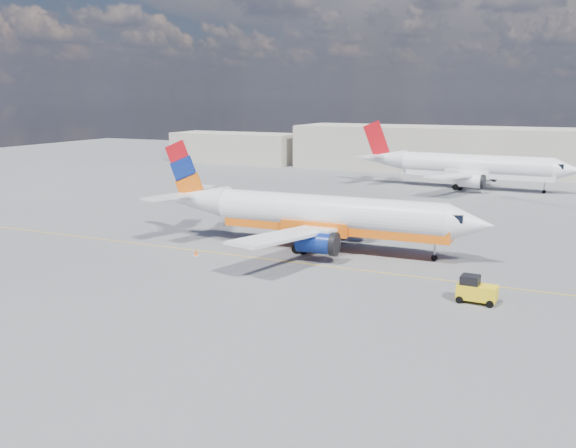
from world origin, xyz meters
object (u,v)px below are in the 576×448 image
at_px(main_jet, 319,215).
at_px(traffic_cone, 196,253).
at_px(second_jet, 469,167).
at_px(gse_tug, 476,290).

distance_m(main_jet, traffic_cone, 11.43).
bearing_deg(second_jet, traffic_cone, -102.68).
height_order(gse_tug, traffic_cone, gse_tug).
relative_size(gse_tug, traffic_cone, 4.67).
xyz_separation_m(main_jet, second_jet, (5.48, 44.99, 0.09)).
bearing_deg(gse_tug, main_jet, 150.76).
bearing_deg(gse_tug, second_jet, 102.94).
relative_size(main_jet, second_jet, 0.97).
relative_size(second_jet, gse_tug, 12.28).
bearing_deg(traffic_cone, main_jet, 37.52).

